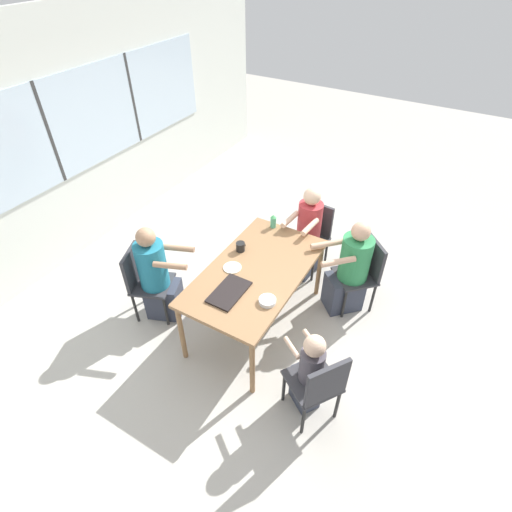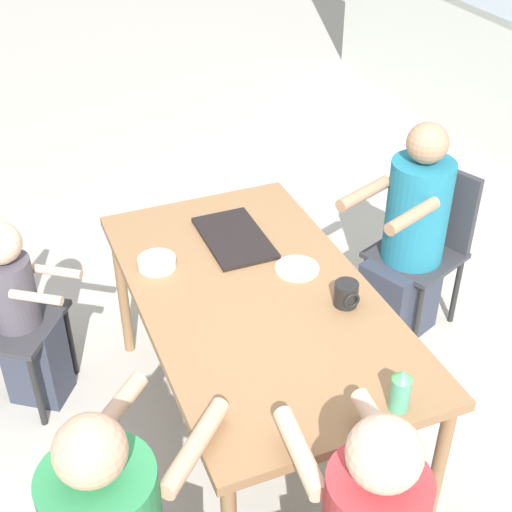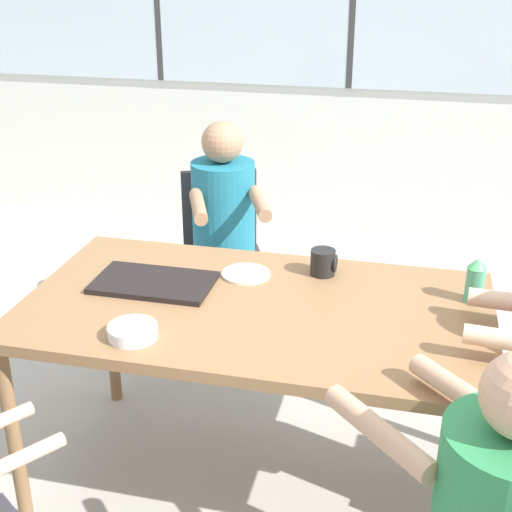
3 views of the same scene
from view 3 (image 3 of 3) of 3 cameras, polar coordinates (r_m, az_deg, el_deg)
name	(u,v)px [view 3 (image 3 of 3)]	position (r m, az deg, el deg)	size (l,w,h in m)	color
ground_plane	(256,482)	(2.88, 0.00, -17.61)	(16.00, 16.00, 0.00)	#B2ADA3
wall_back_with_windows	(352,26)	(4.82, 7.73, 17.79)	(8.40, 0.08, 2.80)	silver
dining_table	(256,321)	(2.47, 0.00, -5.20)	(1.59, 0.89, 0.77)	olive
chair_for_woman_green_shirt	(222,241)	(3.64, -2.77, 1.21)	(0.52, 0.52, 0.86)	#333338
person_woman_green_shirt	(225,251)	(3.48, -2.50, 0.41)	(0.48, 0.62, 1.15)	#333847
food_tray_dark	(154,283)	(2.59, -8.18, -2.12)	(0.42, 0.25, 0.02)	black
coffee_mug	(324,262)	(2.64, 5.43, -0.50)	(0.10, 0.09, 0.10)	black
sippy_cup	(475,280)	(2.53, 17.15, -1.82)	(0.07, 0.07, 0.16)	#4CA57F
bowl_white_shallow	(133,332)	(2.26, -9.84, -5.97)	(0.16, 0.16, 0.04)	silver
plate_tortillas	(246,274)	(2.64, -0.81, -1.44)	(0.18, 0.18, 0.01)	beige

